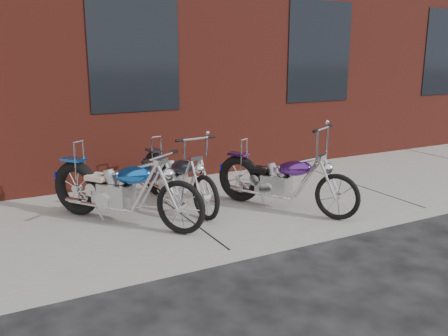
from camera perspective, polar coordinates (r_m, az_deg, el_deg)
ground at (r=5.12m, az=0.69°, el=-11.38°), size 120.00×120.00×0.00m
sidewalk at (r=6.36m, az=-5.81°, el=-5.68°), size 22.00×3.00×0.15m
chopper_purple at (r=6.29m, az=6.95°, el=-1.70°), size 1.07×1.83×1.14m
chopper_blue at (r=5.85m, az=-12.21°, el=-2.79°), size 1.38×1.85×0.96m
chopper_third at (r=6.46m, az=-5.75°, el=-1.36°), size 0.48×1.98×1.01m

